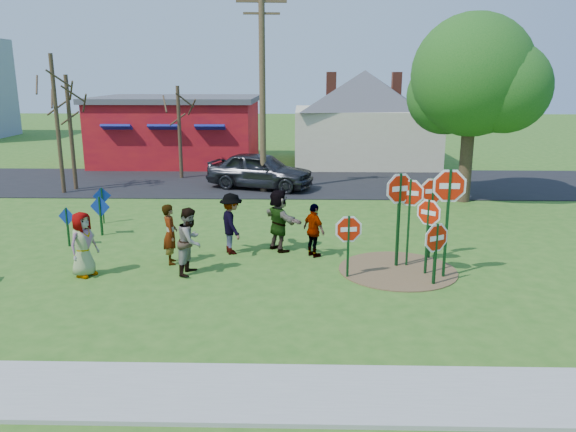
% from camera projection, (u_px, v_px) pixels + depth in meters
% --- Properties ---
extents(ground, '(120.00, 120.00, 0.00)m').
position_uv_depth(ground, '(237.00, 258.00, 16.38)').
color(ground, '#2F621C').
rests_on(ground, ground).
extents(sidewalk, '(22.00, 1.80, 0.08)m').
position_uv_depth(sidewalk, '(189.00, 392.00, 9.40)').
color(sidewalk, '#9E9E99').
rests_on(sidewalk, ground).
extents(road, '(120.00, 7.50, 0.04)m').
position_uv_depth(road, '(264.00, 182.00, 27.52)').
color(road, black).
rests_on(road, ground).
extents(dirt_patch, '(3.20, 3.20, 0.03)m').
position_uv_depth(dirt_patch, '(398.00, 270.00, 15.30)').
color(dirt_patch, brown).
rests_on(dirt_patch, ground).
extents(red_building, '(9.40, 7.69, 3.90)m').
position_uv_depth(red_building, '(179.00, 129.00, 33.46)').
color(red_building, maroon).
rests_on(red_building, ground).
extents(cream_house, '(9.40, 9.40, 6.50)m').
position_uv_depth(cream_house, '(364.00, 114.00, 32.96)').
color(cream_house, beige).
rests_on(cream_house, ground).
extents(stop_sign_a, '(0.96, 0.17, 1.80)m').
position_uv_depth(stop_sign_a, '(348.00, 234.00, 14.49)').
color(stop_sign_a, '#103B18').
rests_on(stop_sign_a, ground).
extents(stop_sign_b, '(0.96, 0.35, 2.59)m').
position_uv_depth(stop_sign_b, '(410.00, 201.00, 15.21)').
color(stop_sign_b, '#103B18').
rests_on(stop_sign_b, ground).
extents(stop_sign_c, '(1.17, 0.08, 3.04)m').
position_uv_depth(stop_sign_c, '(449.00, 198.00, 14.27)').
color(stop_sign_c, '#103B18').
rests_on(stop_sign_c, ground).
extents(stop_sign_d, '(1.00, 0.17, 2.50)m').
position_uv_depth(stop_sign_d, '(432.00, 198.00, 15.88)').
color(stop_sign_d, '#103B18').
rests_on(stop_sign_d, ground).
extents(stop_sign_e, '(0.89, 0.52, 1.75)m').
position_uv_depth(stop_sign_e, '(436.00, 242.00, 13.99)').
color(stop_sign_e, '#103B18').
rests_on(stop_sign_e, ground).
extents(stop_sign_f, '(0.72, 0.64, 2.18)m').
position_uv_depth(stop_sign_f, '(428.00, 218.00, 14.64)').
color(stop_sign_f, '#103B18').
rests_on(stop_sign_f, ground).
extents(stop_sign_g, '(1.06, 0.46, 2.78)m').
position_uv_depth(stop_sign_g, '(399.00, 198.00, 15.15)').
color(stop_sign_g, '#103B18').
rests_on(stop_sign_g, ground).
extents(blue_diamond_b, '(0.57, 0.16, 1.24)m').
position_uv_depth(blue_diamond_b, '(67.00, 222.00, 17.27)').
color(blue_diamond_b, '#103B18').
rests_on(blue_diamond_b, ground).
extents(blue_diamond_c, '(0.70, 0.16, 1.33)m').
position_uv_depth(blue_diamond_c, '(100.00, 211.00, 18.44)').
color(blue_diamond_c, '#103B18').
rests_on(blue_diamond_c, ground).
extents(blue_diamond_d, '(0.61, 0.20, 1.32)m').
position_uv_depth(blue_diamond_d, '(102.00, 201.00, 19.92)').
color(blue_diamond_d, '#103B18').
rests_on(blue_diamond_d, ground).
extents(person_a, '(0.87, 1.01, 1.75)m').
position_uv_depth(person_a, '(83.00, 244.00, 14.71)').
color(person_a, '#4A6296').
rests_on(person_a, ground).
extents(person_b, '(0.56, 0.71, 1.71)m').
position_uv_depth(person_b, '(170.00, 234.00, 15.70)').
color(person_b, '#247C6A').
rests_on(person_b, ground).
extents(person_c, '(0.85, 1.00, 1.81)m').
position_uv_depth(person_c, '(190.00, 241.00, 14.88)').
color(person_c, '#963B35').
rests_on(person_c, ground).
extents(person_d, '(1.07, 1.35, 1.82)m').
position_uv_depth(person_d, '(231.00, 224.00, 16.56)').
color(person_d, '#2C2D31').
rests_on(person_d, ground).
extents(person_e, '(0.86, 0.98, 1.59)m').
position_uv_depth(person_e, '(314.00, 230.00, 16.29)').
color(person_e, '#533159').
rests_on(person_e, ground).
extents(person_f, '(1.46, 1.75, 1.88)m').
position_uv_depth(person_f, '(279.00, 220.00, 16.83)').
color(person_f, '#1B4E31').
rests_on(person_f, ground).
extents(suv, '(5.27, 3.41, 1.67)m').
position_uv_depth(suv, '(260.00, 170.00, 25.89)').
color(suv, '#313136').
rests_on(suv, road).
extents(utility_pole, '(2.13, 0.34, 8.73)m').
position_uv_depth(utility_pole, '(262.00, 88.00, 24.30)').
color(utility_pole, '#4C3823').
rests_on(utility_pole, ground).
extents(leafy_tree, '(5.34, 4.87, 7.59)m').
position_uv_depth(leafy_tree, '(475.00, 82.00, 22.39)').
color(leafy_tree, '#382819').
rests_on(leafy_tree, ground).
extents(bare_tree_west, '(1.80, 1.80, 5.17)m').
position_uv_depth(bare_tree_west, '(69.00, 117.00, 25.06)').
color(bare_tree_west, '#382819').
rests_on(bare_tree_west, ground).
extents(bare_tree_east, '(1.80, 1.80, 4.63)m').
position_uv_depth(bare_tree_east, '(179.00, 119.00, 27.96)').
color(bare_tree_east, '#382819').
rests_on(bare_tree_east, ground).
extents(bare_tree_mid, '(1.80, 1.80, 6.05)m').
position_uv_depth(bare_tree_mid, '(55.00, 105.00, 24.18)').
color(bare_tree_mid, '#382819').
rests_on(bare_tree_mid, ground).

